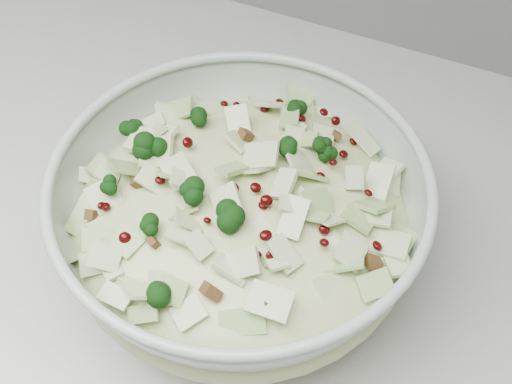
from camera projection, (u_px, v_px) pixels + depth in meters
mixing_bowl at (241, 223)px, 0.60m from camera, size 0.34×0.34×0.12m
salad at (240, 208)px, 0.59m from camera, size 0.30×0.30×0.13m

